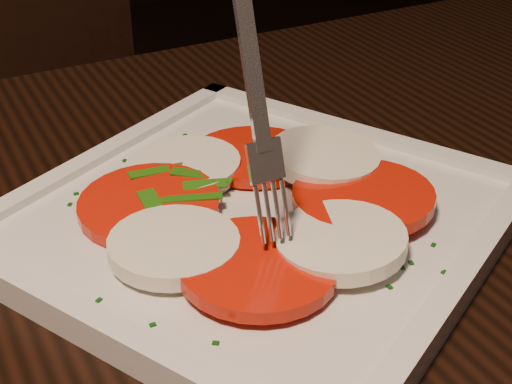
% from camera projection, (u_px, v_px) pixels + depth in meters
% --- Properties ---
extents(chair, '(0.46, 0.46, 0.93)m').
position_uv_depth(chair, '(44.00, 144.00, 1.05)').
color(chair, black).
rests_on(chair, ground).
extents(plate, '(0.38, 0.38, 0.01)m').
position_uv_depth(plate, '(256.00, 221.00, 0.47)').
color(plate, silver).
rests_on(plate, table).
extents(caprese_salad, '(0.24, 0.24, 0.03)m').
position_uv_depth(caprese_salad, '(256.00, 200.00, 0.46)').
color(caprese_salad, red).
rests_on(caprese_salad, plate).
extents(fork, '(0.03, 0.07, 0.18)m').
position_uv_depth(fork, '(246.00, 69.00, 0.39)').
color(fork, white).
rests_on(fork, caprese_salad).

